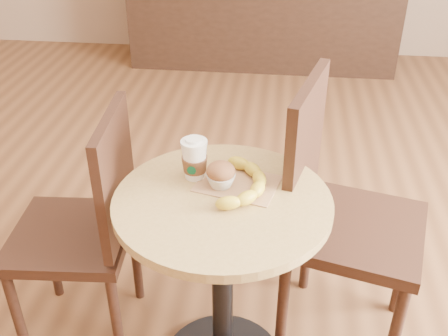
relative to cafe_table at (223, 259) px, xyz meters
name	(u,v)px	position (x,y,z in m)	size (l,w,h in m)	color
cafe_table	(223,259)	(0.00, 0.00, 0.00)	(0.65, 0.65, 0.75)	black
chair_left	(88,225)	(-0.49, 0.12, 0.00)	(0.44, 0.44, 0.93)	#311B11
chair_right	(337,212)	(0.37, 0.23, 0.05)	(0.55, 0.55, 1.02)	#311B11
service_counter	(264,2)	(-0.04, 3.20, 0.01)	(2.30, 0.65, 1.04)	black
kraft_bag	(238,183)	(0.04, 0.08, 0.24)	(0.24, 0.18, 0.00)	#A5764F
coffee_cup	(195,160)	(-0.10, 0.11, 0.30)	(0.08, 0.08, 0.14)	white
muffin	(221,175)	(-0.01, 0.06, 0.28)	(0.09, 0.09, 0.08)	silver
banana	(246,183)	(0.06, 0.06, 0.26)	(0.16, 0.30, 0.04)	gold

